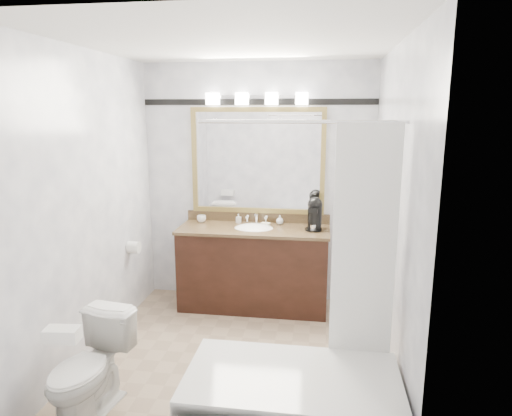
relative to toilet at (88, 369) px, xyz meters
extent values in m
cube|color=tan|center=(0.83, 0.87, -0.34)|extent=(2.40, 2.60, 0.01)
cube|color=white|center=(0.83, 0.87, 2.17)|extent=(2.40, 2.60, 0.01)
cube|color=white|center=(0.83, 2.17, 0.91)|extent=(2.40, 0.01, 2.50)
cube|color=white|center=(0.83, -0.44, 0.91)|extent=(2.40, 0.01, 2.50)
cube|color=white|center=(-0.38, 0.87, 0.91)|extent=(0.01, 2.60, 2.50)
cube|color=white|center=(2.03, 0.87, 0.91)|extent=(0.01, 2.60, 2.50)
cube|color=black|center=(0.83, 1.88, 0.07)|extent=(1.50, 0.55, 0.82)
cube|color=brown|center=(0.83, 1.88, 0.50)|extent=(1.53, 0.58, 0.03)
cube|color=brown|center=(0.83, 2.15, 0.56)|extent=(1.53, 0.03, 0.10)
ellipsoid|color=white|center=(0.83, 1.88, 0.48)|extent=(0.44, 0.34, 0.14)
cube|color=#9E8747|center=(0.83, 2.15, 1.69)|extent=(1.40, 0.04, 0.05)
cube|color=#9E8747|center=(0.83, 2.15, 0.64)|extent=(1.40, 0.04, 0.05)
cube|color=#9E8747|center=(0.15, 2.15, 1.16)|extent=(0.05, 0.04, 1.00)
cube|color=#9E8747|center=(1.50, 2.15, 1.16)|extent=(0.05, 0.04, 1.00)
cube|color=white|center=(0.83, 2.15, 1.16)|extent=(1.30, 0.01, 1.00)
cube|color=silver|center=(0.83, 2.14, 1.81)|extent=(0.90, 0.05, 0.03)
cube|color=white|center=(0.38, 2.09, 1.79)|extent=(0.12, 0.12, 0.12)
cube|color=white|center=(0.68, 2.09, 1.79)|extent=(0.12, 0.12, 0.12)
cube|color=white|center=(0.98, 2.09, 1.79)|extent=(0.12, 0.12, 0.12)
cube|color=white|center=(1.28, 2.09, 1.79)|extent=(0.12, 0.12, 0.12)
cube|color=black|center=(0.83, 2.16, 1.76)|extent=(2.40, 0.01, 0.06)
cube|color=white|center=(1.36, -0.05, -0.11)|extent=(1.30, 0.72, 0.45)
cylinder|color=silver|center=(1.36, 0.33, 1.61)|extent=(1.30, 0.02, 0.02)
cube|color=white|center=(1.78, 0.32, 0.84)|extent=(0.40, 0.04, 1.55)
cylinder|color=white|center=(-0.31, 1.53, 0.36)|extent=(0.11, 0.12, 0.12)
imported|color=white|center=(0.00, 0.00, 0.00)|extent=(0.48, 0.72, 0.68)
cube|color=white|center=(0.00, -0.25, 0.38)|extent=(0.21, 0.13, 0.08)
cylinder|color=black|center=(1.43, 1.87, 0.52)|extent=(0.17, 0.17, 0.02)
cylinder|color=black|center=(1.44, 1.93, 0.64)|extent=(0.14, 0.14, 0.24)
sphere|color=black|center=(1.44, 1.93, 0.76)|extent=(0.15, 0.15, 0.15)
cube|color=black|center=(1.42, 1.85, 0.72)|extent=(0.11, 0.11, 0.05)
cylinder|color=silver|center=(1.42, 1.85, 0.55)|extent=(0.06, 0.06, 0.06)
imported|color=white|center=(0.24, 2.04, 0.55)|extent=(0.09, 0.09, 0.07)
imported|color=white|center=(0.64, 2.07, 0.56)|extent=(0.06, 0.06, 0.10)
imported|color=white|center=(1.07, 2.07, 0.56)|extent=(0.10, 0.10, 0.10)
cube|color=beige|center=(0.93, 2.00, 0.53)|extent=(0.10, 0.08, 0.03)
camera|label=1|loc=(1.50, -2.54, 1.68)|focal=32.00mm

